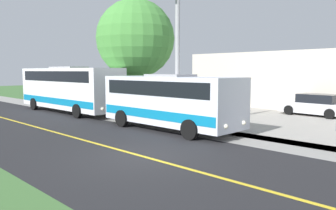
{
  "coord_description": "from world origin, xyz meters",
  "views": [
    {
      "loc": [
        7.48,
        8.75,
        3.01
      ],
      "look_at": [
        -3.5,
        -2.13,
        1.4
      ],
      "focal_mm": 35.57,
      "sensor_mm": 36.0,
      "label": 1
    }
  ],
  "objects_px": {
    "shuttle_bus_front": "(170,99)",
    "tree_curbside": "(136,39)",
    "commercial_building": "(327,80)",
    "transit_bus_rear": "(69,87)",
    "parked_car_near": "(316,105)",
    "street_light_pole": "(176,43)"
  },
  "relations": [
    {
      "from": "shuttle_bus_front",
      "to": "tree_curbside",
      "type": "relative_size",
      "value": 1.0
    },
    {
      "from": "shuttle_bus_front",
      "to": "commercial_building",
      "type": "distance_m",
      "value": 16.96
    },
    {
      "from": "transit_bus_rear",
      "to": "tree_curbside",
      "type": "bearing_deg",
      "value": 125.32
    },
    {
      "from": "transit_bus_rear",
      "to": "parked_car_near",
      "type": "xyz_separation_m",
      "value": [
        -10.62,
        13.43,
        -1.11
      ]
    },
    {
      "from": "tree_curbside",
      "to": "parked_car_near",
      "type": "bearing_deg",
      "value": 129.58
    },
    {
      "from": "parked_car_near",
      "to": "tree_curbside",
      "type": "distance_m",
      "value": 12.95
    },
    {
      "from": "transit_bus_rear",
      "to": "parked_car_near",
      "type": "distance_m",
      "value": 17.15
    },
    {
      "from": "street_light_pole",
      "to": "tree_curbside",
      "type": "distance_m",
      "value": 6.74
    },
    {
      "from": "transit_bus_rear",
      "to": "tree_curbside",
      "type": "height_order",
      "value": "tree_curbside"
    },
    {
      "from": "shuttle_bus_front",
      "to": "street_light_pole",
      "type": "xyz_separation_m",
      "value": [
        -0.34,
        0.07,
        2.83
      ]
    },
    {
      "from": "transit_bus_rear",
      "to": "commercial_building",
      "type": "relative_size",
      "value": 0.5
    },
    {
      "from": "tree_curbside",
      "to": "commercial_building",
      "type": "height_order",
      "value": "tree_curbside"
    },
    {
      "from": "transit_bus_rear",
      "to": "parked_car_near",
      "type": "relative_size",
      "value": 2.3
    },
    {
      "from": "parked_car_near",
      "to": "commercial_building",
      "type": "height_order",
      "value": "commercial_building"
    },
    {
      "from": "shuttle_bus_front",
      "to": "tree_curbside",
      "type": "height_order",
      "value": "tree_curbside"
    },
    {
      "from": "street_light_pole",
      "to": "parked_car_near",
      "type": "bearing_deg",
      "value": 162.85
    },
    {
      "from": "transit_bus_rear",
      "to": "street_light_pole",
      "type": "xyz_separation_m",
      "value": [
        -0.36,
        10.26,
        2.59
      ]
    },
    {
      "from": "parked_car_near",
      "to": "transit_bus_rear",
      "type": "bearing_deg",
      "value": -51.66
    },
    {
      "from": "commercial_building",
      "to": "parked_car_near",
      "type": "bearing_deg",
      "value": 14.0
    },
    {
      "from": "shuttle_bus_front",
      "to": "street_light_pole",
      "type": "bearing_deg",
      "value": 168.16
    },
    {
      "from": "transit_bus_rear",
      "to": "commercial_building",
      "type": "bearing_deg",
      "value": 144.9
    },
    {
      "from": "shuttle_bus_front",
      "to": "tree_curbside",
      "type": "xyz_separation_m",
      "value": [
        -2.86,
        -6.12,
        3.62
      ]
    }
  ]
}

